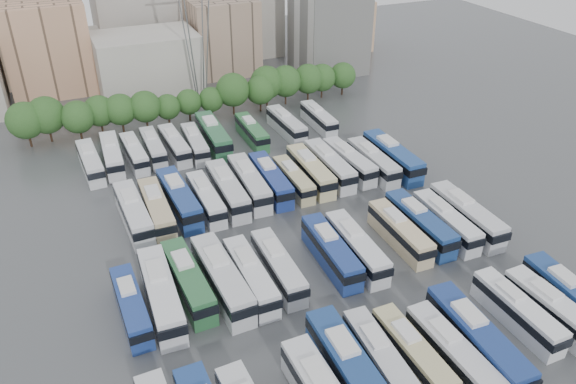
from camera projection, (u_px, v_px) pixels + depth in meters
name	position (u px, v px, depth m)	size (l,w,h in m)	color
ground	(295.00, 239.00, 71.37)	(220.00, 220.00, 0.00)	#424447
tree_line	(197.00, 96.00, 102.14)	(65.10, 7.55, 8.06)	black
city_buildings	(129.00, 40.00, 121.49)	(102.00, 35.00, 20.00)	#9E998E
apartment_tower	(329.00, 12.00, 122.09)	(14.00, 14.00, 26.00)	silver
electricity_pylon	(194.00, 6.00, 101.96)	(9.00, 6.91, 33.83)	slate
bus_r0_s5	(350.00, 370.00, 50.36)	(3.29, 13.75, 4.30)	navy
bus_r0_s6	(380.00, 359.00, 51.90)	(3.09, 11.63, 3.61)	silver
bus_r0_s7	(413.00, 353.00, 52.61)	(2.52, 11.18, 3.50)	#C5BC88
bus_r0_s8	(452.00, 354.00, 52.45)	(2.83, 11.87, 3.71)	silver
bus_r0_s9	(477.00, 339.00, 53.65)	(3.50, 13.61, 4.23)	navy
bus_r0_s11	(517.00, 311.00, 57.46)	(2.57, 11.43, 3.58)	white
bus_r0_s12	(554.00, 311.00, 57.32)	(3.07, 12.10, 3.77)	silver
bus_r0_s13	(572.00, 299.00, 58.81)	(3.40, 12.78, 3.97)	navy
bus_r1_s0	(131.00, 306.00, 58.22)	(2.67, 11.19, 3.50)	navy
bus_r1_s1	(161.00, 294.00, 59.30)	(3.40, 13.49, 4.20)	silver
bus_r1_s2	(188.00, 280.00, 61.40)	(3.27, 12.68, 3.95)	#2B663A
bus_r1_s3	(222.00, 278.00, 61.44)	(3.48, 13.64, 4.25)	silver
bus_r1_s4	(251.00, 276.00, 62.16)	(2.65, 12.05, 3.78)	silver
bus_r1_s5	(278.00, 266.00, 63.67)	(2.76, 11.86, 3.71)	silver
bus_r1_s7	(331.00, 251.00, 66.03)	(3.18, 12.43, 3.87)	navy
bus_r1_s8	(356.00, 247.00, 66.72)	(3.06, 12.44, 3.88)	silver
bus_r1_s10	(400.00, 232.00, 69.59)	(2.71, 11.78, 3.69)	beige
bus_r1_s11	(420.00, 223.00, 71.01)	(2.78, 12.60, 3.95)	navy
bus_r1_s12	(446.00, 221.00, 71.53)	(2.87, 11.99, 3.75)	silver
bus_r1_s13	(467.00, 215.00, 72.58)	(3.02, 13.00, 4.06)	silver
bus_r2_s1	(134.00, 213.00, 72.99)	(3.24, 12.93, 4.03)	silver
bus_r2_s2	(157.00, 209.00, 73.92)	(2.87, 12.58, 3.94)	tan
bus_r2_s3	(179.00, 198.00, 76.03)	(3.45, 13.36, 4.16)	navy
bus_r2_s4	(206.00, 199.00, 76.44)	(2.58, 11.59, 3.63)	silver
bus_r2_s5	(227.00, 190.00, 78.08)	(3.07, 13.06, 4.08)	silver
bus_r2_s6	(249.00, 183.00, 79.78)	(3.38, 13.10, 4.08)	silver
bus_r2_s7	(270.00, 179.00, 80.74)	(3.24, 12.70, 3.95)	navy
bus_r2_s8	(293.00, 179.00, 81.35)	(2.41, 10.87, 3.41)	#C5BA87
bus_r2_s9	(311.00, 171.00, 83.00)	(3.06, 12.71, 3.97)	beige
bus_r2_s10	(329.00, 165.00, 84.44)	(2.90, 12.84, 4.02)	silver
bus_r2_s11	(349.00, 161.00, 85.70)	(3.28, 12.36, 3.84)	silver
bus_r2_s12	(373.00, 162.00, 85.58)	(2.76, 12.26, 3.84)	silver
bus_r2_s13	(392.00, 156.00, 86.62)	(3.09, 13.69, 4.29)	navy
bus_r3_s0	(90.00, 162.00, 85.68)	(3.09, 11.72, 3.64)	silver
bus_r3_s1	(112.00, 155.00, 87.61)	(3.16, 12.18, 3.79)	silver
bus_r3_s2	(134.00, 153.00, 88.52)	(2.88, 11.15, 3.47)	silver
bus_r3_s3	(153.00, 147.00, 90.26)	(2.50, 11.13, 3.49)	silver
bus_r3_s4	(175.00, 145.00, 90.86)	(2.95, 11.62, 3.62)	silver
bus_r3_s5	(195.00, 143.00, 91.36)	(3.03, 11.44, 3.56)	silver
bus_r3_s6	(213.00, 135.00, 93.36)	(3.39, 13.65, 4.26)	#2D6941
bus_r3_s8	(252.00, 132.00, 95.40)	(2.56, 11.27, 3.53)	#30703E
bus_r3_s10	(286.00, 124.00, 97.78)	(2.95, 11.91, 3.71)	silver
bus_r3_s12	(319.00, 118.00, 100.37)	(2.67, 11.23, 3.51)	silver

